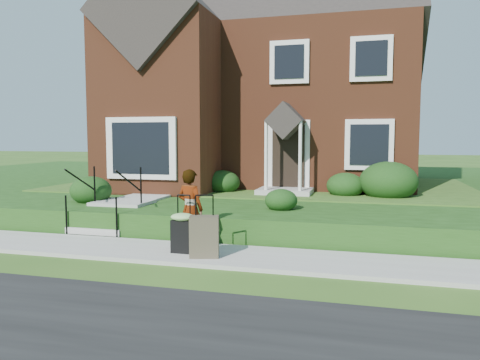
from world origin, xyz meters
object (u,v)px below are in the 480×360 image
(woman, at_px, (190,209))
(suitcase_olive, at_px, (204,236))
(front_steps, at_px, (114,212))
(suitcase_black, at_px, (183,230))

(woman, distance_m, suitcase_olive, 0.89)
(front_steps, distance_m, woman, 3.09)
(front_steps, relative_size, suitcase_olive, 1.73)
(woman, height_order, suitcase_black, woman)
(woman, relative_size, suitcase_olive, 1.37)
(front_steps, xyz_separation_m, woman, (2.64, -1.56, 0.41))
(front_steps, height_order, suitcase_black, front_steps)
(woman, bearing_deg, suitcase_black, 105.16)
(front_steps, distance_m, suitcase_olive, 3.83)
(suitcase_black, bearing_deg, woman, 89.55)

